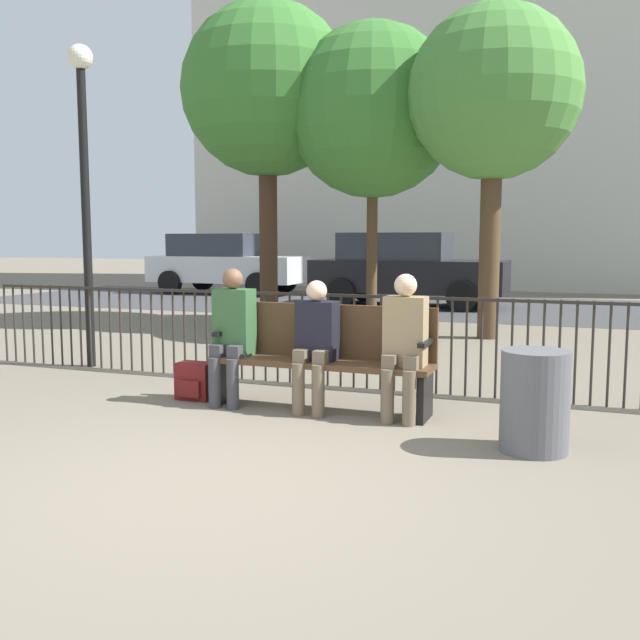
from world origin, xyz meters
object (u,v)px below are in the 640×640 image
(tree_0, at_px, (494,95))
(tree_2, at_px, (373,112))
(seated_person_0, at_px, (232,330))
(lamp_post, at_px, (84,157))
(park_bench, at_px, (323,353))
(seated_person_2, at_px, (404,340))
(backpack, at_px, (195,381))
(seated_person_1, at_px, (315,340))
(tree_1, at_px, (267,91))
(parked_car_0, at_px, (406,268))
(trash_bin, at_px, (535,401))
(parked_car_1, at_px, (225,262))

(tree_0, distance_m, tree_2, 2.17)
(seated_person_0, height_order, lamp_post, lamp_post)
(park_bench, relative_size, seated_person_2, 1.63)
(backpack, relative_size, lamp_post, 0.09)
(seated_person_1, relative_size, tree_0, 0.24)
(tree_1, bearing_deg, tree_0, -9.34)
(tree_0, bearing_deg, seated_person_2, -90.18)
(lamp_post, height_order, parked_car_0, lamp_post)
(trash_bin, bearing_deg, parked_car_1, 126.30)
(parked_car_0, bearing_deg, park_bench, -80.47)
(seated_person_0, relative_size, parked_car_1, 0.29)
(seated_person_2, relative_size, tree_0, 0.25)
(seated_person_2, relative_size, tree_2, 0.24)
(lamp_post, bearing_deg, seated_person_2, -15.71)
(tree_0, bearing_deg, seated_person_1, -98.74)
(seated_person_2, bearing_deg, lamp_post, 164.29)
(seated_person_1, distance_m, tree_1, 7.43)
(parked_car_0, height_order, trash_bin, parked_car_0)
(seated_person_0, bearing_deg, park_bench, 8.85)
(tree_0, relative_size, trash_bin, 6.73)
(seated_person_2, distance_m, parked_car_0, 10.06)
(parked_car_1, bearing_deg, seated_person_0, -61.67)
(park_bench, bearing_deg, parked_car_1, 121.69)
(park_bench, distance_m, seated_person_0, 0.86)
(tree_0, bearing_deg, seated_person_0, -107.18)
(backpack, bearing_deg, tree_2, 90.11)
(seated_person_0, xyz_separation_m, backpack, (-0.43, 0.06, -0.51))
(backpack, relative_size, parked_car_0, 0.08)
(seated_person_1, bearing_deg, backpack, 176.95)
(tree_0, bearing_deg, parked_car_0, 117.55)
(seated_person_0, bearing_deg, parked_car_1, 118.33)
(tree_1, bearing_deg, parked_car_0, 68.92)
(seated_person_1, distance_m, lamp_post, 3.90)
(tree_2, bearing_deg, lamp_post, -112.92)
(seated_person_2, distance_m, backpack, 2.08)
(tree_2, height_order, lamp_post, tree_2)
(tree_2, xyz_separation_m, lamp_post, (-2.02, -4.79, -1.15))
(seated_person_0, distance_m, tree_1, 7.10)
(tree_1, relative_size, trash_bin, 7.64)
(seated_person_0, xyz_separation_m, seated_person_1, (0.81, -0.01, -0.05))
(tree_0, distance_m, parked_car_0, 5.85)
(park_bench, distance_m, tree_1, 7.39)
(park_bench, height_order, parked_car_0, parked_car_0)
(seated_person_2, bearing_deg, backpack, 178.25)
(seated_person_0, xyz_separation_m, tree_0, (1.60, 5.18, 2.89))
(park_bench, distance_m, backpack, 1.30)
(backpack, bearing_deg, trash_bin, -11.00)
(tree_2, bearing_deg, tree_1, -177.05)
(backpack, bearing_deg, lamp_post, 152.10)
(seated_person_0, height_order, tree_1, tree_1)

